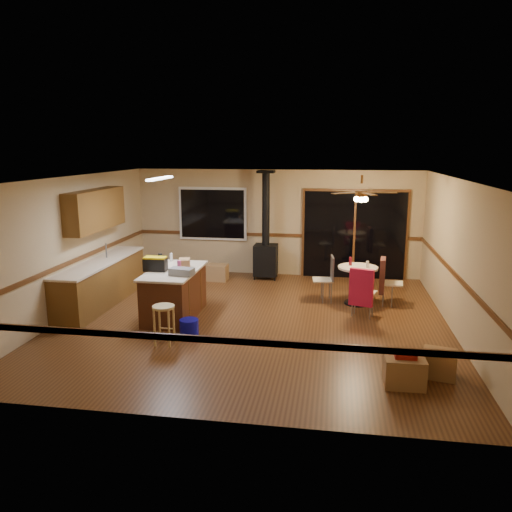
% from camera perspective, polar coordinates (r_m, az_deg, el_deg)
% --- Properties ---
extents(floor, '(7.00, 7.00, 0.00)m').
position_cam_1_polar(floor, '(9.28, -0.29, -7.35)').
color(floor, '#512E16').
rests_on(floor, ground).
extents(ceiling, '(7.00, 7.00, 0.00)m').
position_cam_1_polar(ceiling, '(8.76, -0.31, 8.89)').
color(ceiling, silver).
rests_on(ceiling, ground).
extents(wall_back, '(7.00, 0.00, 7.00)m').
position_cam_1_polar(wall_back, '(12.34, 2.34, 3.80)').
color(wall_back, tan).
rests_on(wall_back, ground).
extents(wall_front, '(7.00, 0.00, 7.00)m').
position_cam_1_polar(wall_front, '(5.62, -6.13, -6.65)').
color(wall_front, tan).
rests_on(wall_front, ground).
extents(wall_left, '(0.00, 7.00, 7.00)m').
position_cam_1_polar(wall_left, '(10.10, -20.31, 1.14)').
color(wall_left, tan).
rests_on(wall_left, ground).
extents(wall_right, '(0.00, 7.00, 7.00)m').
position_cam_1_polar(wall_right, '(9.06, 22.11, -0.21)').
color(wall_right, tan).
rests_on(wall_right, ground).
extents(chair_rail, '(7.00, 7.00, 0.08)m').
position_cam_1_polar(chair_rail, '(9.00, -0.30, -1.33)').
color(chair_rail, '#532E14').
rests_on(chair_rail, ground).
extents(window, '(1.72, 0.10, 1.32)m').
position_cam_1_polar(window, '(12.55, -4.98, 4.83)').
color(window, black).
rests_on(window, ground).
extents(sliding_door, '(2.52, 0.10, 2.10)m').
position_cam_1_polar(sliding_door, '(12.26, 11.16, 2.34)').
color(sliding_door, black).
rests_on(sliding_door, ground).
extents(lower_cabinets, '(0.60, 3.00, 0.86)m').
position_cam_1_polar(lower_cabinets, '(10.58, -17.23, -3.01)').
color(lower_cabinets, brown).
rests_on(lower_cabinets, ground).
extents(countertop, '(0.64, 3.04, 0.04)m').
position_cam_1_polar(countertop, '(10.47, -17.39, -0.63)').
color(countertop, beige).
rests_on(countertop, lower_cabinets).
extents(upper_cabinets, '(0.35, 2.00, 0.80)m').
position_cam_1_polar(upper_cabinets, '(10.53, -17.87, 5.05)').
color(upper_cabinets, brown).
rests_on(upper_cabinets, ground).
extents(kitchen_island, '(0.88, 1.68, 0.90)m').
position_cam_1_polar(kitchen_island, '(9.49, -9.29, -4.19)').
color(kitchen_island, '#472211').
rests_on(kitchen_island, ground).
extents(wood_stove, '(0.55, 0.50, 2.52)m').
position_cam_1_polar(wood_stove, '(12.03, 1.12, 0.82)').
color(wood_stove, black).
rests_on(wood_stove, ground).
extents(ceiling_fan, '(0.24, 0.24, 0.55)m').
position_cam_1_polar(ceiling_fan, '(9.99, 11.94, 6.82)').
color(ceiling_fan, brown).
rests_on(ceiling_fan, ceiling).
extents(fluorescent_strip, '(0.10, 1.20, 0.04)m').
position_cam_1_polar(fluorescent_strip, '(9.51, -10.90, 8.70)').
color(fluorescent_strip, white).
rests_on(fluorescent_strip, ceiling).
extents(toolbox_grey, '(0.45, 0.29, 0.13)m').
position_cam_1_polar(toolbox_grey, '(8.94, -8.48, -1.78)').
color(toolbox_grey, slate).
rests_on(toolbox_grey, kitchen_island).
extents(toolbox_black, '(0.42, 0.23, 0.23)m').
position_cam_1_polar(toolbox_black, '(9.35, -11.43, -0.97)').
color(toolbox_black, black).
rests_on(toolbox_black, kitchen_island).
extents(toolbox_yellow_lid, '(0.40, 0.22, 0.03)m').
position_cam_1_polar(toolbox_yellow_lid, '(9.32, -11.47, -0.19)').
color(toolbox_yellow_lid, gold).
rests_on(toolbox_yellow_lid, toolbox_black).
extents(box_on_island, '(0.27, 0.32, 0.18)m').
position_cam_1_polar(box_on_island, '(9.44, -8.17, -0.87)').
color(box_on_island, olive).
rests_on(box_on_island, kitchen_island).
extents(bottle_dark, '(0.10, 0.10, 0.26)m').
position_cam_1_polar(bottle_dark, '(9.62, -10.87, -0.48)').
color(bottle_dark, black).
rests_on(bottle_dark, kitchen_island).
extents(bottle_pink, '(0.09, 0.09, 0.22)m').
position_cam_1_polar(bottle_pink, '(9.13, -8.76, -1.20)').
color(bottle_pink, '#D84C8C').
rests_on(bottle_pink, kitchen_island).
extents(bottle_white, '(0.06, 0.06, 0.17)m').
position_cam_1_polar(bottle_white, '(10.07, -9.66, -0.14)').
color(bottle_white, white).
rests_on(bottle_white, kitchen_island).
extents(bar_stool, '(0.40, 0.40, 0.65)m').
position_cam_1_polar(bar_stool, '(8.23, -10.45, -7.76)').
color(bar_stool, tan).
rests_on(bar_stool, floor).
extents(blue_bucket, '(0.34, 0.34, 0.27)m').
position_cam_1_polar(blue_bucket, '(8.63, -7.65, -8.05)').
color(blue_bucket, '#0C0CAD').
rests_on(blue_bucket, floor).
extents(dining_table, '(0.80, 0.80, 0.78)m').
position_cam_1_polar(dining_table, '(10.28, 11.52, -2.58)').
color(dining_table, black).
rests_on(dining_table, ground).
extents(glass_red, '(0.08, 0.08, 0.17)m').
position_cam_1_polar(glass_red, '(10.29, 10.75, -0.58)').
color(glass_red, '#590C14').
rests_on(glass_red, dining_table).
extents(glass_cream, '(0.07, 0.07, 0.13)m').
position_cam_1_polar(glass_cream, '(10.16, 12.62, -0.94)').
color(glass_cream, beige).
rests_on(glass_cream, dining_table).
extents(chair_left, '(0.45, 0.44, 0.51)m').
position_cam_1_polar(chair_left, '(10.36, 8.22, -1.98)').
color(chair_left, '#C6B893').
rests_on(chair_left, ground).
extents(chair_near, '(0.55, 0.57, 0.70)m').
position_cam_1_polar(chair_near, '(9.42, 11.99, -3.52)').
color(chair_near, '#C6B893').
rests_on(chair_near, ground).
extents(chair_right, '(0.51, 0.47, 0.70)m').
position_cam_1_polar(chair_right, '(10.37, 14.39, -2.19)').
color(chair_right, '#C6B893').
rests_on(chair_right, ground).
extents(box_under_window, '(0.48, 0.39, 0.39)m').
position_cam_1_polar(box_under_window, '(11.98, -4.44, -1.89)').
color(box_under_window, olive).
rests_on(box_under_window, floor).
extents(box_corner_a, '(0.53, 0.45, 0.40)m').
position_cam_1_polar(box_corner_a, '(7.12, 16.56, -12.46)').
color(box_corner_a, olive).
rests_on(box_corner_a, floor).
extents(box_corner_b, '(0.53, 0.49, 0.37)m').
position_cam_1_polar(box_corner_b, '(7.53, 20.23, -11.46)').
color(box_corner_b, olive).
rests_on(box_corner_b, floor).
extents(box_small_red, '(0.28, 0.24, 0.07)m').
position_cam_1_polar(box_small_red, '(7.02, 16.68, -10.70)').
color(box_small_red, maroon).
rests_on(box_small_red, box_corner_a).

